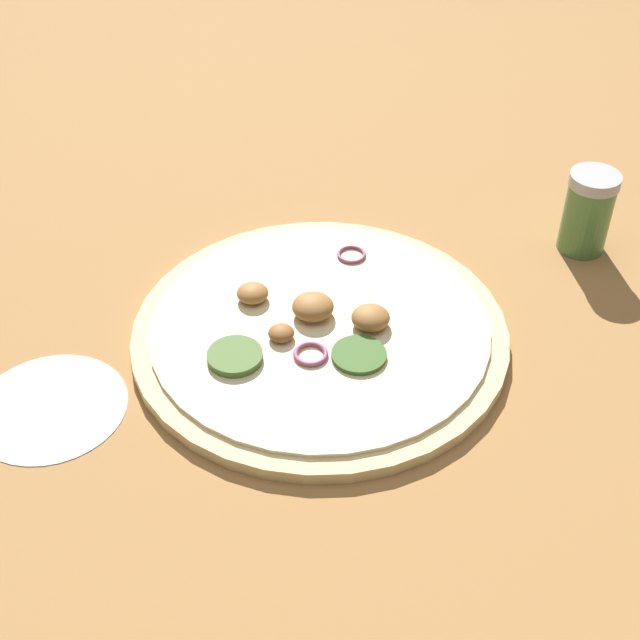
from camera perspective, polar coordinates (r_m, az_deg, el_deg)
ground_plane at (r=0.82m, az=0.00°, el=-1.16°), size 3.00×3.00×0.00m
pizza at (r=0.81m, az=-0.04°, el=-0.72°), size 0.34×0.34×0.04m
spice_jar at (r=0.95m, az=16.76°, el=6.65°), size 0.05×0.05×0.09m
flour_patch at (r=0.79m, az=-16.88°, el=-5.34°), size 0.13×0.13×0.00m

